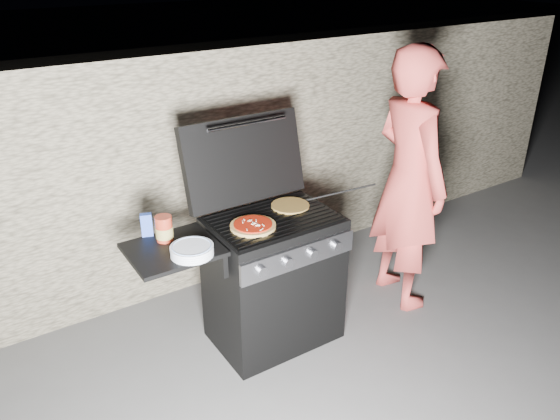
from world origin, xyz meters
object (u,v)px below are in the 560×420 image
gas_grill (240,291)px  pizza_topped (253,225)px  sauce_jar (164,228)px  person (409,181)px

gas_grill → pizza_topped: 0.48m
gas_grill → sauce_jar: 0.68m
gas_grill → sauce_jar: size_ratio=8.84×
pizza_topped → sauce_jar: (-0.50, 0.15, 0.05)m
pizza_topped → sauce_jar: 0.52m
sauce_jar → person: (1.75, -0.19, -0.03)m
gas_grill → person: 1.42m
gas_grill → pizza_topped: pizza_topped is taller
gas_grill → sauce_jar: sauce_jar is taller
pizza_topped → person: person is taller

